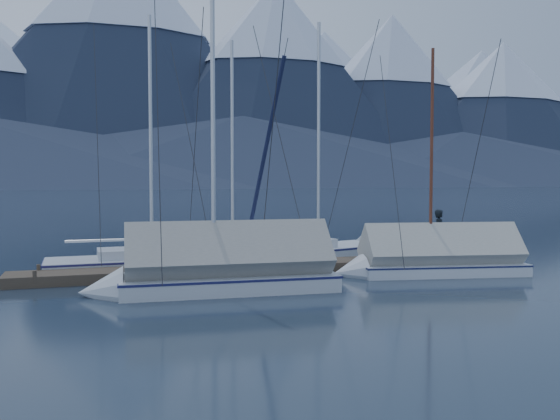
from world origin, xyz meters
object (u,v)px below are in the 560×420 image
object	(u,v)px
sailboat_open_mid	(244,261)
sailboat_covered_near	(426,262)
sailboat_open_right	(329,253)
person	(439,233)
sailboat_open_left	(167,264)
sailboat_covered_far	(209,274)

from	to	relation	value
sailboat_open_mid	sailboat_covered_near	size ratio (longest dim) A/B	1.08
sailboat_open_right	person	size ratio (longest dim) A/B	5.97
sailboat_open_mid	sailboat_covered_near	bearing A→B (deg)	-37.28
sailboat_open_left	sailboat_open_mid	world-z (taller)	sailboat_open_left
sailboat_open_left	sailboat_covered_near	xyz separation A→B (m)	(8.38, -3.94, 0.25)
sailboat_open_left	sailboat_covered_near	size ratio (longest dim) A/B	1.17
sailboat_open_left	sailboat_open_mid	bearing A→B (deg)	3.87
sailboat_open_right	sailboat_covered_near	xyz separation A→B (m)	(1.52, -5.11, 0.24)
sailboat_covered_far	sailboat_open_mid	bearing A→B (deg)	64.96
sailboat_open_right	sailboat_open_mid	bearing A→B (deg)	-166.08
person	sailboat_covered_near	bearing A→B (deg)	159.15
sailboat_covered_near	sailboat_open_mid	bearing A→B (deg)	142.72
sailboat_open_mid	person	size ratio (longest dim) A/B	5.22
sailboat_open_left	sailboat_covered_far	bearing A→B (deg)	-82.20
sailboat_covered_far	person	size ratio (longest dim) A/B	5.83
sailboat_open_right	sailboat_open_left	bearing A→B (deg)	-170.33
sailboat_open_right	person	xyz separation A→B (m)	(3.30, -3.14, 1.04)
sailboat_open_left	sailboat_covered_far	world-z (taller)	sailboat_covered_far
sailboat_open_right	sailboat_covered_far	distance (m)	8.57
sailboat_open_right	sailboat_covered_near	distance (m)	5.33
sailboat_covered_far	sailboat_open_left	bearing A→B (deg)	97.80
sailboat_open_mid	sailboat_covered_far	distance (m)	5.44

